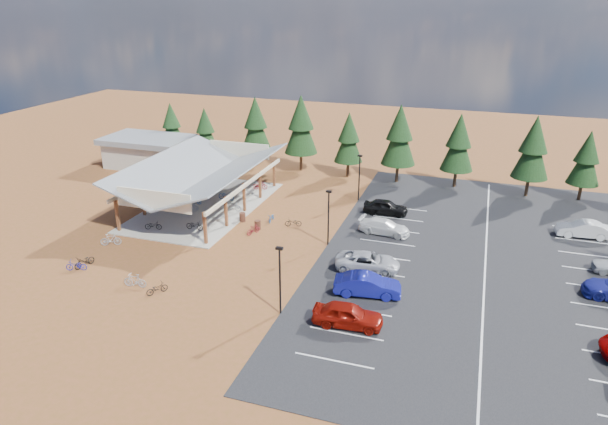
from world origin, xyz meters
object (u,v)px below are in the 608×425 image
Objects in this scene: outbuilding at (148,151)px; car_4 at (386,207)px; bike_7 at (260,185)px; bike_15 at (253,230)px; car_9 at (583,229)px; bike_9 at (111,240)px; car_1 at (367,285)px; bike_8 at (84,261)px; bike_10 at (76,265)px; bike_6 at (226,195)px; car_3 at (384,227)px; bike_4 at (195,225)px; lamp_post_0 at (280,276)px; bike_5 at (233,206)px; lamp_post_1 at (328,214)px; bike_1 at (190,205)px; lamp_post_2 at (359,174)px; bike_3 at (201,186)px; bike_2 at (195,199)px; bike_pavilion at (203,172)px; bike_0 at (153,225)px; car_0 at (348,315)px; trash_bin_0 at (258,225)px; bike_16 at (293,222)px; bike_14 at (272,218)px; bike_12 at (157,288)px; trash_bin_1 at (242,217)px; car_2 at (368,262)px; bike_13 at (135,280)px.

car_4 is (32.55, -7.13, -1.23)m from outbuilding.
bike_15 is at bearing -173.87° from bike_7.
bike_7 is at bearing -99.56° from car_9.
bike_9 is 23.63m from car_1.
bike_10 is (-0.20, -0.74, -0.05)m from bike_8.
car_3 is (18.01, -3.45, 0.14)m from bike_6.
bike_4 is at bearing 76.33° from bike_8.
bike_4 is (-12.85, 10.97, -2.41)m from lamp_post_0.
bike_5 is (1.33, 5.60, 0.07)m from bike_4.
lamp_post_1 reaches higher than bike_1.
bike_15 is at bearing -121.17° from lamp_post_2.
bike_1 is at bearing -41.30° from bike_9.
car_1 is (22.91, -16.75, 0.20)m from bike_3.
car_3 is (20.68, -1.40, 0.19)m from bike_2.
bike_pavilion reaches higher than bike_3.
bike_4 is at bearing -175.43° from lamp_post_1.
bike_0 is at bearing 161.13° from bike_1.
bike_5 reaches higher than bike_8.
trash_bin_0 is at bearing 38.14° from car_0.
trash_bin_0 is 1.17m from bike_15.
bike_5 is 1.13× the size of bike_16.
bike_6 is at bearing 42.79° from car_1.
bike_10 is at bearing 90.06° from car_1.
bike_14 is 0.97× the size of bike_16.
bike_3 is 1.08× the size of bike_10.
bike_12 is (1.80, -16.94, -0.20)m from bike_5.
bike_0 is 1.01× the size of bike_16.
bike_10 is at bearing 156.05° from bike_0.
bike_3 is 1.00× the size of bike_9.
bike_2 is 0.92× the size of bike_5.
trash_bin_1 is at bearing -104.31° from bike_16.
outbuilding is at bearing 52.58° from car_2.
bike_12 is 16.23m from bike_16.
bike_1 is at bearing -117.42° from bike_pavilion.
bike_12 is at bearing -111.76° from lamp_post_2.
bike_14 is at bearing -70.42° from bike_15.
car_2 reaches higher than bike_13.
lamp_post_2 is at bearing 65.54° from bike_8.
bike_13 reaches higher than trash_bin_0.
bike_13 reaches higher than bike_8.
bike_8 is 0.36× the size of car_2.
car_1 reaches higher than bike_13.
bike_14 is 0.33× the size of car_0.
bike_16 reaches higher than bike_14.
lamp_post_0 is 3.07× the size of bike_12.
car_2 is (21.02, -1.48, 0.24)m from bike_0.
bike_2 reaches higher than bike_16.
bike_3 reaches higher than bike_8.
lamp_post_1 is 12.00m from lamp_post_2.
bike_15 is at bearing -66.21° from bike_12.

